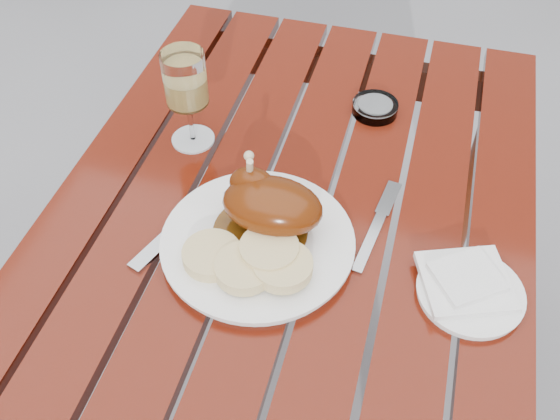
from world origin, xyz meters
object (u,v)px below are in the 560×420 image
object	(u,v)px
wine_glass	(188,100)
side_plate	(470,293)
ashtray	(375,108)
dinner_plate	(258,243)
table	(285,336)

from	to	relation	value
wine_glass	side_plate	bearing A→B (deg)	-22.73
wine_glass	ashtray	size ratio (longest dim) A/B	2.11
ashtray	wine_glass	bearing A→B (deg)	-151.28
dinner_plate	side_plate	world-z (taller)	dinner_plate
wine_glass	dinner_plate	bearing A→B (deg)	-48.23
wine_glass	side_plate	world-z (taller)	wine_glass
table	side_plate	world-z (taller)	side_plate
dinner_plate	ashtray	xyz separation A→B (m)	(0.12, 0.39, 0.00)
table	ashtray	bearing A→B (deg)	73.28
side_plate	wine_glass	bearing A→B (deg)	157.27
wine_glass	side_plate	size ratio (longest dim) A/B	1.17
table	ashtray	xyz separation A→B (m)	(0.09, 0.31, 0.39)
side_plate	ashtray	xyz separation A→B (m)	(-0.21, 0.39, 0.00)
table	side_plate	distance (m)	0.49
side_plate	ashtray	size ratio (longest dim) A/B	1.80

